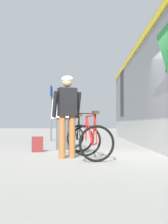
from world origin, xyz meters
The scene contains 7 objects.
ground_plane centered at (0.00, 0.00, 0.00)m, with size 80.00×80.00×0.00m, color gray.
cyclist_near_in_dark centered at (-0.91, -0.33, 1.05)m, with size 0.66×0.45×1.76m.
cyclist_far_in_white centered at (-1.17, 1.65, 1.05)m, with size 0.66×0.44×1.76m.
bicycle_near_red centered at (-0.40, -0.44, 0.40)m, with size 0.92×1.19×0.99m.
bicycle_far_black centered at (-0.78, 1.51, 0.40)m, with size 0.95×1.21×0.99m.
backpack_on_platform centered at (-1.77, 1.02, 0.20)m, with size 0.28×0.18×0.40m, color maroon.
platform_sign_post centered at (-2.02, 6.02, 1.62)m, with size 0.08×0.70×2.40m.
Camera 1 is at (-0.50, -6.48, 0.73)m, focal length 46.23 mm.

